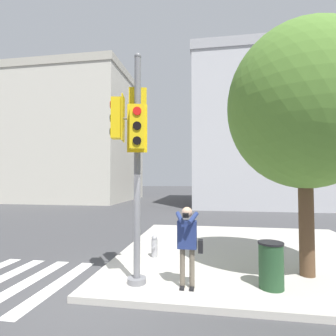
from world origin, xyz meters
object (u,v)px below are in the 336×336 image
(person_photographer, at_px, (188,239))
(fire_hydrant, at_px, (154,246))
(street_tree, at_px, (304,107))
(trash_bin, at_px, (271,265))
(traffic_signal_pole, at_px, (133,140))

(person_photographer, relative_size, fire_hydrant, 2.64)
(person_photographer, distance_m, fire_hydrant, 2.40)
(fire_hydrant, bearing_deg, person_photographer, -60.37)
(street_tree, xyz_separation_m, trash_bin, (-1.00, -0.88, -3.53))
(fire_hydrant, height_order, trash_bin, trash_bin)
(trash_bin, bearing_deg, fire_hydrant, 148.45)
(traffic_signal_pole, distance_m, street_tree, 4.17)
(traffic_signal_pole, distance_m, trash_bin, 3.96)
(street_tree, xyz_separation_m, fire_hydrant, (-3.85, 0.87, -3.70))
(person_photographer, height_order, fire_hydrant, person_photographer)
(person_photographer, relative_size, street_tree, 0.28)
(person_photographer, bearing_deg, street_tree, 22.57)
(fire_hydrant, bearing_deg, traffic_signal_pole, -92.26)
(trash_bin, bearing_deg, traffic_signal_pole, -176.11)
(traffic_signal_pole, xyz_separation_m, street_tree, (3.93, 1.08, 0.88))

